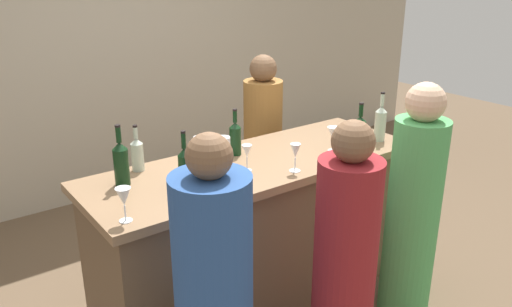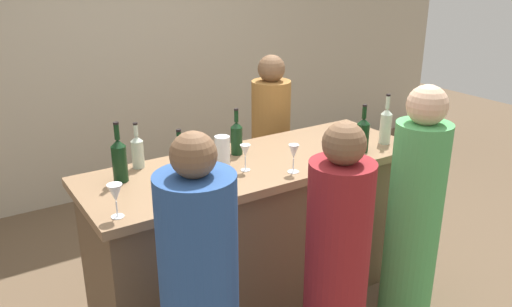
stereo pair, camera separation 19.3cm
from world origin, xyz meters
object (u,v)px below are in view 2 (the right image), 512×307
Objects in this scene: wine_bottle_leftmost_dark_green at (119,159)px; person_left_guest at (414,216)px; person_center_guest at (336,270)px; water_pitcher at (222,151)px; wine_glass_far_center at (201,142)px; wine_bottle_far_right_clear_pale at (386,125)px; person_server_behind at (271,152)px; wine_bottle_rightmost_dark_green at (363,134)px; wine_glass_near_center at (294,153)px; wine_bottle_center_dark_green at (180,166)px; wine_bottle_second_left_clear_pale at (137,151)px; wine_bottle_second_right_dark_green at (237,137)px; wine_glass_near_right at (336,135)px; wine_glass_near_left at (115,194)px; wine_glass_far_left at (245,152)px; person_right_guest at (200,301)px.

wine_bottle_leftmost_dark_green is 1.74m from person_left_guest.
water_pitcher is at bearing 18.34° from person_center_guest.
wine_bottle_far_right_clear_pale is at bearing -20.14° from wine_glass_far_center.
person_server_behind is at bearing 22.76° from wine_bottle_leftmost_dark_green.
wine_bottle_rightmost_dark_green is 0.58m from wine_glass_near_center.
wine_glass_near_center is at bearing -12.37° from wine_bottle_center_dark_green.
wine_bottle_second_right_dark_green is (0.60, -0.12, 0.01)m from wine_bottle_second_left_clear_pale.
wine_bottle_leftmost_dark_green reaches higher than wine_glass_near_center.
person_left_guest is at bearing -86.66° from wine_bottle_rightmost_dark_green.
wine_glass_near_right is at bearing 173.90° from wine_bottle_far_right_clear_pale.
wine_glass_far_center is (0.30, 0.36, -0.03)m from wine_bottle_center_dark_green.
wine_bottle_center_dark_green is 0.23× the size of person_center_guest.
wine_glass_near_left is 1.07× the size of wine_glass_near_right.
person_server_behind is at bearing 29.99° from wine_glass_far_center.
wine_bottle_second_right_dark_green reaches higher than wine_glass_far_center.
person_center_guest is at bearing -139.59° from wine_bottle_rightmost_dark_green.
person_center_guest is at bearing -145.98° from wine_bottle_far_right_clear_pale.
person_center_guest reaches higher than wine_glass_near_center.
wine_glass_near_right is at bearing -16.12° from water_pitcher.
wine_glass_near_right is (0.54, -0.31, 0.00)m from wine_bottle_second_right_dark_green.
wine_bottle_rightmost_dark_green is 1.02m from person_center_guest.
person_center_guest is at bearing 104.37° from person_left_guest.
wine_bottle_rightmost_dark_green is 1.95× the size of wine_glass_near_right.
wine_bottle_second_right_dark_green is at bearing -58.19° from person_server_behind.
wine_glass_near_center is at bearing -4.84° from person_center_guest.
water_pitcher is (-0.07, 0.15, -0.03)m from wine_glass_far_left.
wine_bottle_center_dark_green is 0.42m from wine_glass_far_left.
wine_bottle_second_left_clear_pale reaches higher than wine_glass_far_left.
wine_bottle_center_dark_green is at bearing -78.03° from wine_bottle_second_left_clear_pale.
person_right_guest is at bearing -161.11° from wine_bottle_rightmost_dark_green.
wine_bottle_leftmost_dark_green is at bearing -170.29° from wine_glass_far_center.
wine_bottle_leftmost_dark_green is 0.44m from wine_glass_near_left.
wine_bottle_center_dark_green is 0.99× the size of wine_bottle_far_right_clear_pale.
wine_bottle_second_left_clear_pale is 0.63m from wine_glass_far_left.
person_server_behind is at bearing 19.72° from wine_bottle_second_left_clear_pale.
water_pitcher is 1.01m from person_right_guest.
wine_glass_far_left is at bearing 15.34° from person_center_guest.
wine_glass_near_right is 0.64m from wine_glass_far_left.
water_pitcher is 0.12× the size of person_left_guest.
wine_bottle_center_dark_green reaches higher than water_pitcher.
person_left_guest reaches higher than wine_glass_far_left.
person_left_guest is at bearing -13.74° from wine_glass_near_left.
person_right_guest is at bearing -135.31° from wine_glass_far_left.
wine_bottle_rightmost_dark_green is 2.18× the size of wine_glass_far_center.
wine_bottle_leftmost_dark_green reaches higher than wine_glass_far_left.
wine_glass_far_left is (0.66, -0.24, -0.01)m from wine_bottle_leftmost_dark_green.
person_center_guest is (0.75, -0.97, -0.44)m from wine_bottle_leftmost_dark_green.
wine_bottle_second_left_clear_pale is 0.42m from wine_bottle_center_dark_green.
water_pitcher reaches higher than wine_glass_near_right.
wine_bottle_far_right_clear_pale reaches higher than wine_glass_far_left.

